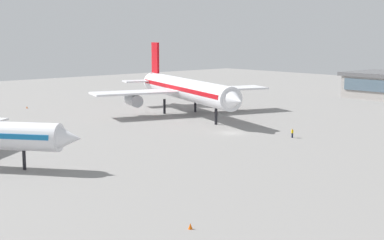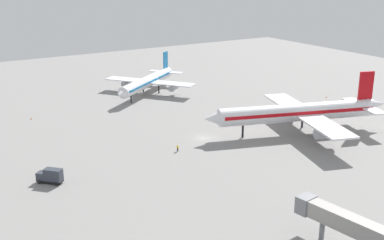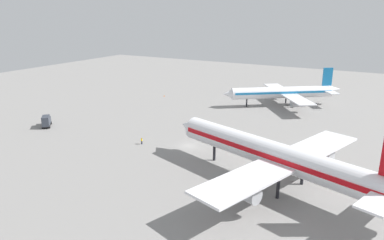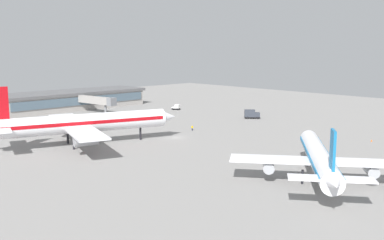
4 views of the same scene
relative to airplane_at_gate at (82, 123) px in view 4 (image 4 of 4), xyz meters
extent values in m
plane|color=gray|center=(-25.01, 10.14, -5.97)|extent=(288.00, 288.00, 0.00)
cube|color=#9E9993|center=(-34.76, -67.86, -2.74)|extent=(62.56, 19.09, 6.46)
cube|color=#4C6070|center=(-34.76, -58.12, -1.82)|extent=(60.06, 0.30, 3.32)
cube|color=#59595B|center=(-34.76, -67.86, 0.95)|extent=(65.06, 19.86, 1.11)
cylinder|color=white|center=(-0.57, 0.19, 0.00)|extent=(44.58, 18.71, 4.98)
cone|color=white|center=(-23.51, 7.63, 0.00)|extent=(6.19, 6.03, 4.73)
cube|color=red|center=(-0.57, 0.19, 0.37)|extent=(42.89, 18.24, 0.90)
cube|color=white|center=(1.58, -0.51, -0.50)|extent=(20.16, 43.12, 0.45)
cylinder|color=#A5A8AD|center=(-2.14, -11.96, -2.24)|extent=(6.44, 4.42, 2.74)
cylinder|color=#A5A8AD|center=(5.30, 10.94, -2.24)|extent=(6.44, 4.42, 2.74)
cube|color=white|center=(18.80, -6.10, 0.50)|extent=(9.17, 17.61, 0.36)
cylinder|color=black|center=(-15.64, 5.08, -4.23)|extent=(0.60, 0.60, 3.48)
cylinder|color=black|center=(1.64, -4.72, -4.23)|extent=(0.60, 0.60, 3.48)
cylinder|color=black|center=(4.10, 2.86, -4.23)|extent=(0.60, 0.60, 3.48)
cylinder|color=white|center=(-16.57, 60.47, -1.23)|extent=(31.04, 24.79, 3.95)
cone|color=white|center=(-31.85, 48.94, -1.23)|extent=(5.41, 5.38, 3.75)
cone|color=white|center=(-1.29, 72.01, -0.64)|extent=(5.85, 5.50, 3.16)
cube|color=#1972B2|center=(-16.57, 60.47, -0.93)|extent=(29.95, 23.99, 0.71)
cube|color=white|center=(-15.13, 61.56, -1.63)|extent=(25.15, 30.69, 0.36)
cylinder|color=#A5A8AD|center=(-9.38, 53.93, -3.01)|extent=(5.04, 4.55, 2.17)
cylinder|color=#A5A8AD|center=(-20.89, 69.18, -3.01)|extent=(5.04, 4.55, 2.17)
cube|color=white|center=(-3.67, 70.21, -0.84)|extent=(10.79, 12.83, 0.28)
cube|color=#1972B2|center=(-3.67, 70.21, 3.91)|extent=(3.01, 2.42, 6.32)
cylinder|color=black|center=(-26.60, 52.90, -4.59)|extent=(0.47, 0.47, 2.77)
cylinder|color=black|center=(-12.37, 59.68, -4.59)|extent=(0.47, 0.47, 2.77)
cylinder|color=black|center=(-16.18, 64.73, -4.59)|extent=(0.47, 0.47, 2.77)
cube|color=black|center=(-68.47, 3.50, -5.42)|extent=(5.26, 5.34, 0.30)
cube|color=#333842|center=(-69.79, 4.86, -4.47)|extent=(2.62, 2.61, 1.60)
cube|color=#3F596B|center=(-70.35, 5.45, -4.15)|extent=(1.20, 1.17, 0.90)
cube|color=#333842|center=(-67.84, 2.85, -3.97)|extent=(4.01, 4.05, 2.60)
cylinder|color=black|center=(-70.51, 4.25, -5.57)|extent=(0.77, 0.78, 0.80)
cylinder|color=black|center=(-69.15, 5.57, -5.57)|extent=(0.77, 0.78, 0.80)
cylinder|color=black|center=(-67.79, 1.43, -5.57)|extent=(0.77, 0.78, 0.80)
cylinder|color=black|center=(-66.42, 2.75, -5.57)|extent=(0.77, 0.78, 0.80)
cube|color=black|center=(-64.13, -33.51, -5.42)|extent=(2.97, 3.68, 0.30)
cube|color=white|center=(-64.40, -32.87, -4.47)|extent=(2.44, 2.39, 1.60)
cube|color=#3F596B|center=(-64.71, -32.12, -4.15)|extent=(1.51, 0.68, 0.90)
cube|color=white|center=(-63.79, -34.35, -5.02)|extent=(2.29, 2.02, 0.50)
cylinder|color=black|center=(-65.44, -32.84, -5.57)|extent=(0.58, 0.85, 0.80)
cylinder|color=black|center=(-63.68, -32.12, -5.57)|extent=(0.58, 0.85, 0.80)
cylinder|color=black|center=(-64.59, -34.91, -5.57)|extent=(0.58, 0.85, 0.80)
cylinder|color=black|center=(-62.83, -34.19, -5.57)|extent=(0.58, 0.85, 0.80)
cylinder|color=#1E2338|center=(-35.86, 5.33, -5.55)|extent=(0.42, 0.42, 0.85)
cylinder|color=yellow|center=(-35.86, 5.33, -4.82)|extent=(0.50, 0.50, 0.60)
sphere|color=tan|center=(-35.86, 5.33, -4.41)|extent=(0.22, 0.22, 0.22)
cylinder|color=yellow|center=(-35.76, 5.11, -4.82)|extent=(0.10, 0.10, 0.54)
cylinder|color=yellow|center=(-35.95, 5.55, -4.82)|extent=(0.10, 0.10, 0.54)
cube|color=#9E9993|center=(-34.91, -49.31, -0.77)|extent=(5.08, 17.78, 2.80)
cylinder|color=slate|center=(-35.79, -43.22, -4.07)|extent=(0.90, 0.90, 3.80)
cube|color=slate|center=(-36.31, -39.62, -0.77)|extent=(3.43, 2.82, 3.08)
cone|color=#EA590C|center=(-60.33, 51.92, -5.67)|extent=(0.44, 0.44, 0.60)
camera|label=1|loc=(-100.51, 87.60, 12.92)|focal=53.84mm
camera|label=2|loc=(-92.30, -93.08, 38.18)|focal=45.28mm
camera|label=3|loc=(16.73, -62.09, 25.76)|focal=33.79mm
camera|label=4|loc=(59.97, 103.68, 19.80)|focal=41.55mm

